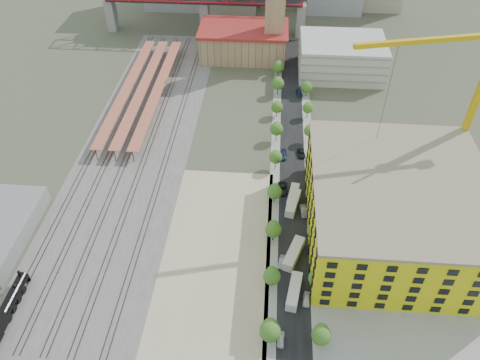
# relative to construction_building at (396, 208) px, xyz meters

# --- Properties ---
(ground) EXTENTS (400.00, 400.00, 0.00)m
(ground) POSITION_rel_construction_building_xyz_m (-42.00, 20.00, -9.41)
(ground) COLOR #474C38
(ground) RESTS_ON ground
(ballast_strip) EXTENTS (36.00, 165.00, 0.06)m
(ballast_strip) POSITION_rel_construction_building_xyz_m (-78.00, 37.50, -9.38)
(ballast_strip) COLOR #605E59
(ballast_strip) RESTS_ON ground
(dirt_lot) EXTENTS (28.00, 67.00, 0.06)m
(dirt_lot) POSITION_rel_construction_building_xyz_m (-46.00, -11.50, -9.38)
(dirt_lot) COLOR tan
(dirt_lot) RESTS_ON ground
(street_asphalt) EXTENTS (12.00, 170.00, 0.06)m
(street_asphalt) POSITION_rel_construction_building_xyz_m (-26.00, 35.00, -9.38)
(street_asphalt) COLOR black
(street_asphalt) RESTS_ON ground
(sidewalk_west) EXTENTS (3.00, 170.00, 0.04)m
(sidewalk_west) POSITION_rel_construction_building_xyz_m (-31.50, 35.00, -9.39)
(sidewalk_west) COLOR gray
(sidewalk_west) RESTS_ON ground
(sidewalk_east) EXTENTS (3.00, 170.00, 0.04)m
(sidewalk_east) POSITION_rel_construction_building_xyz_m (-20.50, 35.00, -9.39)
(sidewalk_east) COLOR gray
(sidewalk_east) RESTS_ON ground
(construction_pad) EXTENTS (50.00, 90.00, 0.06)m
(construction_pad) POSITION_rel_construction_building_xyz_m (3.00, 0.00, -9.38)
(construction_pad) COLOR gray
(construction_pad) RESTS_ON ground
(rail_tracks) EXTENTS (26.56, 160.00, 0.18)m
(rail_tracks) POSITION_rel_construction_building_xyz_m (-79.80, 37.50, -9.26)
(rail_tracks) COLOR #382B23
(rail_tracks) RESTS_ON ground
(platform_canopies) EXTENTS (16.00, 80.00, 4.12)m
(platform_canopies) POSITION_rel_construction_building_xyz_m (-83.00, 65.00, -5.42)
(platform_canopies) COLOR #BC5F48
(platform_canopies) RESTS_ON ground
(station_hall) EXTENTS (38.00, 24.00, 13.10)m
(station_hall) POSITION_rel_construction_building_xyz_m (-47.00, 102.00, -2.74)
(station_hall) COLOR tan
(station_hall) RESTS_ON ground
(parking_garage) EXTENTS (34.00, 26.00, 14.00)m
(parking_garage) POSITION_rel_construction_building_xyz_m (-6.00, 90.00, -2.41)
(parking_garage) COLOR silver
(parking_garage) RESTS_ON ground
(construction_building) EXTENTS (44.60, 50.60, 18.80)m
(construction_building) POSITION_rel_construction_building_xyz_m (0.00, 0.00, 0.00)
(construction_building) COLOR yellow
(construction_building) RESTS_ON ground
(street_trees) EXTENTS (15.40, 124.40, 8.00)m
(street_trees) POSITION_rel_construction_building_xyz_m (-26.00, 25.00, -9.41)
(street_trees) COLOR #315E1C
(street_trees) RESTS_ON ground
(distant_hills) EXTENTS (647.00, 264.00, 227.00)m
(distant_hills) POSITION_rel_construction_building_xyz_m (3.28, 280.00, -88.95)
(distant_hills) COLOR #4C6B59
(distant_hills) RESTS_ON ground
(locomotive) EXTENTS (2.93, 22.59, 5.65)m
(locomotive) POSITION_rel_construction_building_xyz_m (-92.00, -32.98, -7.30)
(locomotive) COLOR black
(locomotive) RESTS_ON ground
(tower_crane) EXTENTS (50.07, 14.38, 54.67)m
(tower_crane) POSITION_rel_construction_building_xyz_m (18.09, 23.42, 24.33)
(tower_crane) COLOR yellow
(tower_crane) RESTS_ON ground
(site_trailer_a) EXTENTS (4.27, 10.32, 2.74)m
(site_trailer_a) POSITION_rel_construction_building_xyz_m (-26.00, -22.18, -8.04)
(site_trailer_a) COLOR silver
(site_trailer_a) RESTS_ON ground
(site_trailer_b) EXTENTS (6.09, 10.75, 2.86)m
(site_trailer_b) POSITION_rel_construction_building_xyz_m (-26.00, -10.57, -7.98)
(site_trailer_b) COLOR silver
(site_trailer_b) RESTS_ON ground
(site_trailer_c) EXTENTS (4.80, 10.26, 2.72)m
(site_trailer_c) POSITION_rel_construction_building_xyz_m (-26.00, 8.21, -8.05)
(site_trailer_c) COLOR silver
(site_trailer_c) RESTS_ON ground
(site_trailer_d) EXTENTS (4.02, 9.55, 2.54)m
(site_trailer_d) POSITION_rel_construction_building_xyz_m (-26.00, 11.28, -8.14)
(site_trailer_d) COLOR silver
(site_trailer_d) RESTS_ON ground
(car_0) EXTENTS (1.85, 4.05, 1.35)m
(car_0) POSITION_rel_construction_building_xyz_m (-29.00, -34.66, -8.74)
(car_0) COLOR silver
(car_0) RESTS_ON ground
(car_1) EXTENTS (2.18, 4.45, 1.41)m
(car_1) POSITION_rel_construction_building_xyz_m (-29.00, -12.92, -8.71)
(car_1) COLOR gray
(car_1) RESTS_ON ground
(car_2) EXTENTS (2.99, 5.93, 1.61)m
(car_2) POSITION_rel_construction_building_xyz_m (-29.00, 14.83, -8.61)
(car_2) COLOR black
(car_2) RESTS_ON ground
(car_3) EXTENTS (2.33, 5.17, 1.47)m
(car_3) POSITION_rel_construction_building_xyz_m (-29.00, 31.15, -8.68)
(car_3) COLOR navy
(car_3) RESTS_ON ground
(car_4) EXTENTS (2.13, 4.42, 1.45)m
(car_4) POSITION_rel_construction_building_xyz_m (-23.00, -23.78, -8.68)
(car_4) COLOR silver
(car_4) RESTS_ON ground
(car_5) EXTENTS (2.45, 5.07, 1.60)m
(car_5) POSITION_rel_construction_building_xyz_m (-23.00, 5.83, -8.61)
(car_5) COLOR gray
(car_5) RESTS_ON ground
(car_6) EXTENTS (2.94, 5.15, 1.36)m
(car_6) POSITION_rel_construction_building_xyz_m (-23.00, 32.61, -8.73)
(car_6) COLOR black
(car_6) RESTS_ON ground
(car_7) EXTENTS (2.71, 5.02, 1.38)m
(car_7) POSITION_rel_construction_building_xyz_m (-23.00, 70.70, -8.72)
(car_7) COLOR navy
(car_7) RESTS_ON ground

